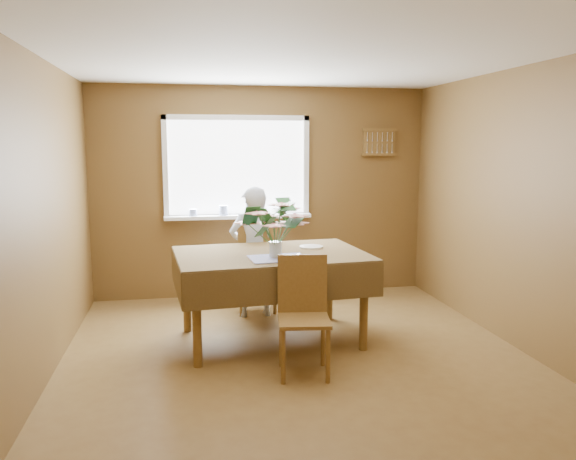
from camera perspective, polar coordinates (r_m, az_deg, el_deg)
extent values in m
plane|color=brown|center=(4.87, 1.21, -13.29)|extent=(4.50, 4.50, 0.00)
plane|color=white|center=(4.57, 1.32, 17.21)|extent=(4.50, 4.50, 0.00)
plane|color=brown|center=(6.76, -2.63, 3.83)|extent=(4.00, 0.00, 4.00)
plane|color=brown|center=(2.43, 12.18, -5.21)|extent=(4.00, 0.00, 4.00)
plane|color=brown|center=(4.59, -24.01, 0.75)|extent=(0.00, 4.50, 4.50)
plane|color=brown|center=(5.33, 22.82, 1.84)|extent=(0.00, 4.50, 4.50)
cube|color=white|center=(6.69, -5.19, 6.33)|extent=(1.60, 0.01, 1.10)
cube|color=white|center=(6.68, -5.25, 11.30)|extent=(1.72, 0.06, 0.06)
cube|color=white|center=(6.73, -5.11, 1.38)|extent=(1.72, 0.06, 0.06)
cube|color=white|center=(6.65, -12.36, 6.15)|extent=(0.06, 0.06, 1.22)
cube|color=white|center=(6.80, 1.84, 6.40)|extent=(0.06, 0.06, 1.22)
cube|color=white|center=(6.65, -5.06, 1.39)|extent=(1.72, 0.20, 0.04)
cylinder|color=white|center=(6.60, -9.62, 1.76)|extent=(0.09, 0.09, 0.08)
cylinder|color=white|center=(6.61, -6.57, 2.00)|extent=(0.11, 0.11, 0.12)
cylinder|color=white|center=(6.65, -3.54, 1.97)|extent=(0.12, 0.12, 0.09)
cylinder|color=white|center=(6.70, -0.55, 2.19)|extent=(0.10, 0.10, 0.13)
cube|color=brown|center=(7.06, 9.25, 8.81)|extent=(0.40, 0.03, 0.30)
cube|color=brown|center=(7.04, 9.32, 10.03)|extent=(0.44, 0.04, 0.03)
cube|color=brown|center=(7.04, 9.26, 7.59)|extent=(0.44, 0.04, 0.03)
cylinder|color=brown|center=(4.71, -9.24, -9.11)|extent=(0.08, 0.08, 0.78)
cylinder|color=brown|center=(5.07, 7.71, -7.79)|extent=(0.08, 0.08, 0.78)
cylinder|color=brown|center=(5.60, -10.26, -6.27)|extent=(0.08, 0.08, 0.78)
cylinder|color=brown|center=(5.90, 4.21, -5.37)|extent=(0.08, 0.08, 0.78)
cube|color=brown|center=(5.17, -1.76, -2.68)|extent=(1.73, 1.23, 0.04)
cube|color=#423118|center=(5.16, -1.76, -2.40)|extent=(1.81, 1.30, 0.01)
cube|color=#423118|center=(4.65, -0.06, -5.67)|extent=(1.71, 0.16, 0.31)
cube|color=#423118|center=(5.75, -3.11, -2.87)|extent=(1.71, 0.16, 0.31)
cube|color=#423118|center=(5.07, -11.24, -4.61)|extent=(0.11, 1.16, 0.31)
cube|color=#423118|center=(5.46, 7.05, -3.57)|extent=(0.11, 1.16, 0.31)
cube|color=#4A77D2|center=(4.90, -1.01, -2.88)|extent=(0.52, 0.40, 0.01)
cylinder|color=brown|center=(6.45, -2.22, -5.59)|extent=(0.04, 0.04, 0.46)
cylinder|color=brown|center=(6.37, -5.47, -5.80)|extent=(0.04, 0.04, 0.46)
cylinder|color=brown|center=(6.10, -1.35, -6.42)|extent=(0.04, 0.04, 0.46)
cylinder|color=brown|center=(6.02, -4.78, -6.66)|extent=(0.04, 0.04, 0.46)
cube|color=brown|center=(6.17, -3.48, -3.89)|extent=(0.48, 0.48, 0.03)
cube|color=brown|center=(5.93, -3.06, -1.73)|extent=(0.43, 0.08, 0.52)
cylinder|color=brown|center=(4.39, -0.50, -12.77)|extent=(0.04, 0.04, 0.43)
cylinder|color=brown|center=(4.42, 4.09, -12.66)|extent=(0.04, 0.04, 0.43)
cylinder|color=brown|center=(4.72, -0.68, -11.24)|extent=(0.04, 0.04, 0.43)
cylinder|color=brown|center=(4.74, 3.57, -11.14)|extent=(0.04, 0.04, 0.43)
cube|color=brown|center=(4.49, 1.63, -9.18)|extent=(0.45, 0.45, 0.03)
cube|color=brown|center=(4.60, 1.46, -5.44)|extent=(0.40, 0.08, 0.48)
imported|color=white|center=(5.95, -3.54, -2.24)|extent=(0.53, 0.36, 1.39)
cylinder|color=white|center=(4.94, -1.28, -1.99)|extent=(0.11, 0.11, 0.14)
cylinder|color=#33662D|center=(4.92, -1.28, -0.72)|extent=(0.07, 0.07, 0.10)
cylinder|color=white|center=(5.42, 2.36, -1.71)|extent=(0.29, 0.29, 0.01)
cube|color=silver|center=(4.96, 1.18, -2.66)|extent=(0.04, 0.22, 0.00)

